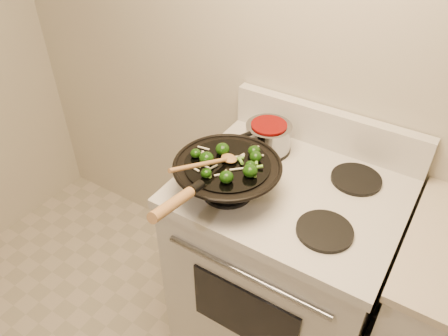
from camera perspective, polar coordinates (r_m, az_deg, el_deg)
The scene contains 5 objects.
stove at distance 1.89m, azimuth 7.64°, elevation -12.71°, with size 0.78×0.67×1.08m.
wok at distance 1.47m, azimuth 0.36°, elevation -1.05°, with size 0.37×0.61×0.25m.
stirfry at distance 1.43m, azimuth 0.93°, elevation 0.95°, with size 0.26×0.25×0.04m.
wooden_spoon at distance 1.40m, azimuth -1.43°, elevation 0.81°, with size 0.11×0.27×0.09m.
saucepan at distance 1.69m, azimuth 5.75°, elevation 4.20°, with size 0.18×0.27×0.10m.
Camera 1 is at (0.35, 0.05, 1.93)m, focal length 35.00 mm.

